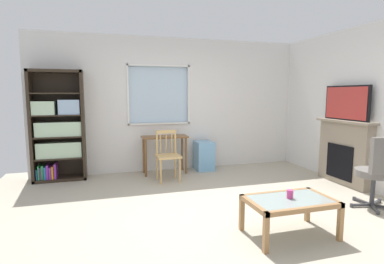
{
  "coord_description": "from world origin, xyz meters",
  "views": [
    {
      "loc": [
        -1.39,
        -3.69,
        1.55
      ],
      "look_at": [
        -0.04,
        0.82,
        0.96
      ],
      "focal_mm": 28.71,
      "sensor_mm": 36.0,
      "label": 1
    }
  ],
  "objects_px": {
    "plastic_drawer_unit": "(204,156)",
    "tv": "(347,103)",
    "sippy_cup": "(290,194)",
    "bookshelf": "(58,129)",
    "fireplace": "(344,152)",
    "wooden_chair": "(168,155)",
    "office_chair": "(378,169)",
    "coffee_table": "(290,204)",
    "desk_under_window": "(165,143)"
  },
  "relations": [
    {
      "from": "plastic_drawer_unit",
      "to": "bookshelf",
      "type": "bearing_deg",
      "value": 178.77
    },
    {
      "from": "coffee_table",
      "to": "sippy_cup",
      "type": "height_order",
      "value": "sippy_cup"
    },
    {
      "from": "bookshelf",
      "to": "sippy_cup",
      "type": "xyz_separation_m",
      "value": [
        2.69,
        -3.1,
        -0.46
      ]
    },
    {
      "from": "bookshelf",
      "to": "coffee_table",
      "type": "bearing_deg",
      "value": -49.33
    },
    {
      "from": "bookshelf",
      "to": "fireplace",
      "type": "relative_size",
      "value": 1.71
    },
    {
      "from": "desk_under_window",
      "to": "wooden_chair",
      "type": "xyz_separation_m",
      "value": [
        -0.05,
        -0.51,
        -0.13
      ]
    },
    {
      "from": "wooden_chair",
      "to": "fireplace",
      "type": "bearing_deg",
      "value": -20.3
    },
    {
      "from": "coffee_table",
      "to": "plastic_drawer_unit",
      "type": "bearing_deg",
      "value": 88.92
    },
    {
      "from": "bookshelf",
      "to": "plastic_drawer_unit",
      "type": "bearing_deg",
      "value": -1.23
    },
    {
      "from": "office_chair",
      "to": "sippy_cup",
      "type": "bearing_deg",
      "value": -168.73
    },
    {
      "from": "wooden_chair",
      "to": "tv",
      "type": "relative_size",
      "value": 0.96
    },
    {
      "from": "plastic_drawer_unit",
      "to": "coffee_table",
      "type": "xyz_separation_m",
      "value": [
        -0.06,
        -3.06,
        0.06
      ]
    },
    {
      "from": "fireplace",
      "to": "sippy_cup",
      "type": "height_order",
      "value": "fireplace"
    },
    {
      "from": "office_chair",
      "to": "plastic_drawer_unit",
      "type": "bearing_deg",
      "value": 119.1
    },
    {
      "from": "wooden_chair",
      "to": "fireplace",
      "type": "xyz_separation_m",
      "value": [
        2.87,
        -1.06,
        0.09
      ]
    },
    {
      "from": "wooden_chair",
      "to": "tv",
      "type": "xyz_separation_m",
      "value": [
        2.85,
        -1.06,
        0.93
      ]
    },
    {
      "from": "fireplace",
      "to": "tv",
      "type": "distance_m",
      "value": 0.84
    },
    {
      "from": "wooden_chair",
      "to": "tv",
      "type": "height_order",
      "value": "tv"
    },
    {
      "from": "bookshelf",
      "to": "desk_under_window",
      "type": "bearing_deg",
      "value": -3.26
    },
    {
      "from": "sippy_cup",
      "to": "wooden_chair",
      "type": "bearing_deg",
      "value": 108.43
    },
    {
      "from": "plastic_drawer_unit",
      "to": "office_chair",
      "type": "relative_size",
      "value": 0.59
    },
    {
      "from": "fireplace",
      "to": "tv",
      "type": "xyz_separation_m",
      "value": [
        -0.02,
        0.0,
        0.84
      ]
    },
    {
      "from": "office_chair",
      "to": "sippy_cup",
      "type": "relative_size",
      "value": 11.11
    },
    {
      "from": "desk_under_window",
      "to": "coffee_table",
      "type": "distance_m",
      "value": 3.12
    },
    {
      "from": "office_chair",
      "to": "sippy_cup",
      "type": "distance_m",
      "value": 1.6
    },
    {
      "from": "tv",
      "to": "office_chair",
      "type": "distance_m",
      "value": 1.46
    },
    {
      "from": "bookshelf",
      "to": "sippy_cup",
      "type": "relative_size",
      "value": 21.87
    },
    {
      "from": "desk_under_window",
      "to": "plastic_drawer_unit",
      "type": "bearing_deg",
      "value": 3.47
    },
    {
      "from": "bookshelf",
      "to": "plastic_drawer_unit",
      "type": "height_order",
      "value": "bookshelf"
    },
    {
      "from": "bookshelf",
      "to": "office_chair",
      "type": "xyz_separation_m",
      "value": [
        4.26,
        -2.79,
        -0.36
      ]
    },
    {
      "from": "bookshelf",
      "to": "office_chair",
      "type": "bearing_deg",
      "value": -33.23
    },
    {
      "from": "plastic_drawer_unit",
      "to": "desk_under_window",
      "type": "bearing_deg",
      "value": -176.53
    },
    {
      "from": "desk_under_window",
      "to": "office_chair",
      "type": "height_order",
      "value": "office_chair"
    },
    {
      "from": "desk_under_window",
      "to": "sippy_cup",
      "type": "xyz_separation_m",
      "value": [
        0.78,
        -2.99,
        -0.13
      ]
    },
    {
      "from": "bookshelf",
      "to": "tv",
      "type": "xyz_separation_m",
      "value": [
        4.72,
        -1.68,
        0.48
      ]
    },
    {
      "from": "fireplace",
      "to": "wooden_chair",
      "type": "bearing_deg",
      "value": 159.7
    },
    {
      "from": "office_chair",
      "to": "sippy_cup",
      "type": "xyz_separation_m",
      "value": [
        -1.57,
        -0.31,
        -0.09
      ]
    },
    {
      "from": "plastic_drawer_unit",
      "to": "tv",
      "type": "distance_m",
      "value": 2.79
    },
    {
      "from": "desk_under_window",
      "to": "wooden_chair",
      "type": "distance_m",
      "value": 0.53
    },
    {
      "from": "bookshelf",
      "to": "coffee_table",
      "type": "xyz_separation_m",
      "value": [
        2.68,
        -3.12,
        -0.57
      ]
    },
    {
      "from": "bookshelf",
      "to": "tv",
      "type": "distance_m",
      "value": 5.03
    },
    {
      "from": "sippy_cup",
      "to": "bookshelf",
      "type": "bearing_deg",
      "value": 130.94
    },
    {
      "from": "office_chair",
      "to": "bookshelf",
      "type": "bearing_deg",
      "value": 146.77
    },
    {
      "from": "plastic_drawer_unit",
      "to": "office_chair",
      "type": "xyz_separation_m",
      "value": [
        1.52,
        -2.73,
        0.26
      ]
    },
    {
      "from": "fireplace",
      "to": "coffee_table",
      "type": "bearing_deg",
      "value": -145.02
    },
    {
      "from": "office_chair",
      "to": "coffee_table",
      "type": "height_order",
      "value": "office_chair"
    },
    {
      "from": "plastic_drawer_unit",
      "to": "tv",
      "type": "relative_size",
      "value": 0.63
    },
    {
      "from": "tv",
      "to": "plastic_drawer_unit",
      "type": "bearing_deg",
      "value": 140.58
    },
    {
      "from": "bookshelf",
      "to": "plastic_drawer_unit",
      "type": "distance_m",
      "value": 2.81
    },
    {
      "from": "bookshelf",
      "to": "sippy_cup",
      "type": "height_order",
      "value": "bookshelf"
    }
  ]
}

